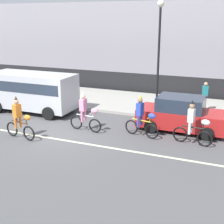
# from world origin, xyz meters

# --- Properties ---
(ground_plane) EXTENTS (80.00, 80.00, 0.00)m
(ground_plane) POSITION_xyz_m (0.00, 0.00, 0.00)
(ground_plane) COLOR #4C4C4F
(road_centre_line) EXTENTS (36.00, 0.14, 0.01)m
(road_centre_line) POSITION_xyz_m (0.00, -0.50, 0.00)
(road_centre_line) COLOR beige
(road_centre_line) RESTS_ON ground
(sidewalk_curb) EXTENTS (60.00, 5.00, 0.15)m
(sidewalk_curb) POSITION_xyz_m (0.00, 6.50, 0.07)
(sidewalk_curb) COLOR #9E9B93
(sidewalk_curb) RESTS_ON ground
(fence_line) EXTENTS (40.00, 0.08, 1.40)m
(fence_line) POSITION_xyz_m (0.00, 9.40, 0.70)
(fence_line) COLOR black
(fence_line) RESTS_ON ground
(building_backdrop) EXTENTS (28.00, 8.00, 6.49)m
(building_backdrop) POSITION_xyz_m (-3.77, 18.00, 3.25)
(building_backdrop) COLOR #99939E
(building_backdrop) RESTS_ON ground
(parade_cyclist_orange) EXTENTS (1.71, 0.52, 1.92)m
(parade_cyclist_orange) POSITION_xyz_m (-1.32, -1.02, 0.84)
(parade_cyclist_orange) COLOR black
(parade_cyclist_orange) RESTS_ON ground
(parade_cyclist_pink) EXTENTS (1.72, 0.50, 1.92)m
(parade_cyclist_pink) POSITION_xyz_m (0.90, 0.95, 0.84)
(parade_cyclist_pink) COLOR black
(parade_cyclist_pink) RESTS_ON ground
(parade_cyclist_cobalt) EXTENTS (1.69, 0.58, 1.92)m
(parade_cyclist_cobalt) POSITION_xyz_m (3.55, 1.26, 0.84)
(parade_cyclist_cobalt) COLOR black
(parade_cyclist_cobalt) RESTS_ON ground
(parade_cyclist_zebra) EXTENTS (1.71, 0.52, 1.92)m
(parade_cyclist_zebra) POSITION_xyz_m (5.81, 1.20, 0.84)
(parade_cyclist_zebra) COLOR black
(parade_cyclist_zebra) RESTS_ON ground
(parked_van_silver) EXTENTS (5.00, 2.22, 2.18)m
(parked_van_silver) POSITION_xyz_m (-3.29, 2.70, 1.28)
(parked_van_silver) COLOR silver
(parked_van_silver) RESTS_ON ground
(parked_car_red) EXTENTS (4.10, 1.92, 1.64)m
(parked_car_red) POSITION_xyz_m (5.05, 2.72, 0.78)
(parked_car_red) COLOR #AD1E1E
(parked_car_red) RESTS_ON ground
(street_lamp_post) EXTENTS (0.36, 0.36, 5.86)m
(street_lamp_post) POSITION_xyz_m (3.31, 4.78, 3.99)
(street_lamp_post) COLOR black
(street_lamp_post) RESTS_ON sidewalk_curb
(pedestrian_onlooker) EXTENTS (0.32, 0.20, 1.62)m
(pedestrian_onlooker) POSITION_xyz_m (5.71, 6.03, 1.01)
(pedestrian_onlooker) COLOR #33333D
(pedestrian_onlooker) RESTS_ON sidewalk_curb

